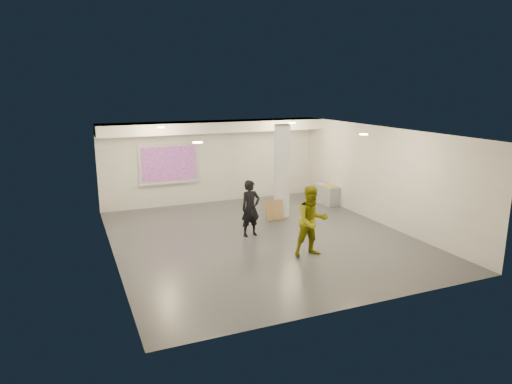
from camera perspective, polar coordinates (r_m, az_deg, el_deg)
name	(u,v)px	position (r m, az deg, el deg)	size (l,w,h in m)	color
floor	(261,238)	(12.95, 0.69, -5.77)	(8.00, 9.00, 0.01)	#3C3F44
ceiling	(262,132)	(12.31, 0.73, 7.56)	(8.00, 9.00, 0.01)	silver
wall_back	(212,162)	(16.69, -5.49, 3.79)	(8.00, 0.01, 3.00)	silver
wall_front	(358,234)	(8.75, 12.61, -5.14)	(8.00, 0.01, 3.00)	silver
wall_left	(110,200)	(11.58, -17.75, -0.96)	(0.01, 9.00, 3.00)	silver
wall_right	(380,175)	(14.58, 15.29, 2.02)	(0.01, 9.00, 3.00)	silver
soffit_band	(216,126)	(16.01, -4.99, 8.16)	(8.00, 1.10, 0.36)	white
downlight_nw	(161,127)	(14.04, -11.79, 7.90)	(0.22, 0.22, 0.02)	#FFE389
downlight_ne	(292,123)	(15.50, 4.53, 8.60)	(0.22, 0.22, 0.02)	#FFE389
downlight_sw	(197,142)	(10.17, -7.33, 6.16)	(0.22, 0.22, 0.02)	#FFE389
downlight_se	(364,134)	(12.10, 13.31, 7.03)	(0.22, 0.22, 0.02)	#FFE389
column	(282,171)	(14.76, 3.26, 2.60)	(0.52, 0.52, 3.00)	silver
projection_screen	(169,164)	(16.25, -10.84, 3.45)	(2.10, 0.13, 1.42)	silver
credenza	(325,194)	(16.82, 8.68, -0.26)	(0.49, 1.17, 0.68)	gray
papers_stack	(323,184)	(16.87, 8.33, 1.01)	(0.24, 0.30, 0.02)	silver
postit_pad	(330,186)	(16.53, 9.17, 0.75)	(0.23, 0.31, 0.03)	#E6B607
cardboard_back	(274,210)	(14.56, 2.29, -2.30)	(0.59, 0.05, 0.65)	#9E7748
cardboard_front	(272,212)	(14.54, 2.04, -2.55)	(0.48, 0.05, 0.53)	#9E7748
woman	(251,208)	(12.92, -0.69, -2.06)	(0.59, 0.39, 1.62)	black
man	(312,221)	(11.49, 7.00, -3.65)	(0.87, 0.68, 1.79)	olive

